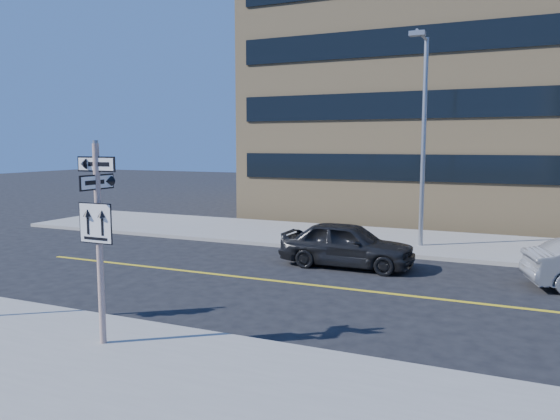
% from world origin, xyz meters
% --- Properties ---
extents(ground, '(120.00, 120.00, 0.00)m').
position_xyz_m(ground, '(0.00, 0.00, 0.00)').
color(ground, black).
rests_on(ground, ground).
extents(sign_pole, '(0.92, 0.92, 4.06)m').
position_xyz_m(sign_pole, '(0.00, -2.51, 2.44)').
color(sign_pole, white).
rests_on(sign_pole, near_sidewalk).
extents(parked_car_a, '(1.85, 4.53, 1.54)m').
position_xyz_m(parked_car_a, '(2.27, 6.77, 0.77)').
color(parked_car_a, black).
rests_on(parked_car_a, ground).
extents(streetlight_a, '(0.55, 2.25, 8.00)m').
position_xyz_m(streetlight_a, '(4.00, 10.76, 4.76)').
color(streetlight_a, gray).
rests_on(streetlight_a, far_sidewalk).
extents(building_brick, '(18.00, 18.00, 18.00)m').
position_xyz_m(building_brick, '(2.00, 25.00, 9.00)').
color(building_brick, tan).
rests_on(building_brick, ground).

